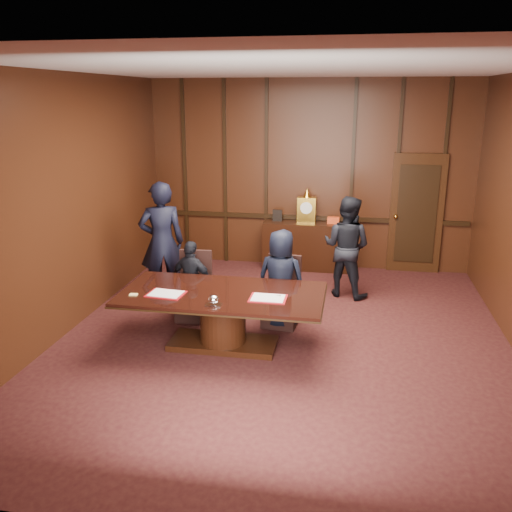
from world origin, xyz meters
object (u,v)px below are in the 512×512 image
(conference_table, at_px, (223,310))
(witness_right, at_px, (347,247))
(signatory_left, at_px, (192,281))
(sideboard, at_px, (306,244))
(witness_left, at_px, (162,242))
(signatory_right, at_px, (281,279))

(conference_table, height_order, witness_right, witness_right)
(conference_table, relative_size, signatory_left, 2.19)
(sideboard, bearing_deg, witness_left, -134.99)
(witness_left, xyz_separation_m, witness_right, (2.86, 0.77, -0.14))
(sideboard, xyz_separation_m, witness_right, (0.78, -1.31, 0.34))
(sideboard, xyz_separation_m, witness_left, (-2.09, -2.09, 0.48))
(signatory_left, height_order, witness_right, witness_right)
(witness_left, bearing_deg, sideboard, -158.69)
(witness_left, bearing_deg, signatory_right, 137.59)
(conference_table, bearing_deg, signatory_right, 50.91)
(sideboard, height_order, conference_table, sideboard)
(witness_left, bearing_deg, signatory_left, 111.76)
(signatory_right, bearing_deg, sideboard, -83.60)
(conference_table, distance_m, signatory_left, 1.03)
(sideboard, distance_m, signatory_right, 2.77)
(conference_table, height_order, signatory_right, signatory_right)
(conference_table, xyz_separation_m, witness_right, (1.53, 2.25, 0.32))
(conference_table, height_order, signatory_left, signatory_left)
(signatory_right, height_order, witness_left, witness_left)
(witness_right, bearing_deg, signatory_left, 55.30)
(witness_left, height_order, witness_right, witness_left)
(sideboard, relative_size, signatory_left, 1.34)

